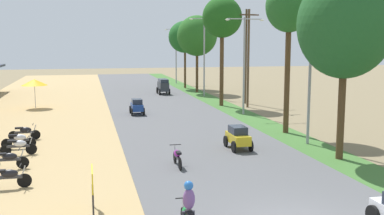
{
  "coord_description": "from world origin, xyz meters",
  "views": [
    {
      "loc": [
        -6.2,
        -12.42,
        5.75
      ],
      "look_at": [
        0.59,
        17.23,
        1.39
      ],
      "focal_mm": 42.72,
      "sensor_mm": 36.0,
      "label": 1
    }
  ],
  "objects": [
    {
      "name": "utility_pole_far",
      "position": [
        7.6,
        25.7,
        4.48
      ],
      "size": [
        1.8,
        0.2,
        8.58
      ],
      "color": "brown",
      "rests_on": "ground"
    },
    {
      "name": "parked_motorbike_third",
      "position": [
        -9.72,
        11.59,
        0.55
      ],
      "size": [
        1.8,
        0.54,
        0.94
      ],
      "color": "black",
      "rests_on": "dirt_shoulder"
    },
    {
      "name": "streetlamp_mid",
      "position": [
        5.8,
        21.69,
        4.46
      ],
      "size": [
        3.16,
        0.2,
        7.62
      ],
      "color": "gray",
      "rests_on": "median_strip"
    },
    {
      "name": "streetlamp_farthest",
      "position": [
        5.8,
        49.87,
        4.45
      ],
      "size": [
        3.16,
        0.2,
        7.59
      ],
      "color": "gray",
      "rests_on": "median_strip"
    },
    {
      "name": "car_van_charcoal",
      "position": [
        1.86,
        37.02,
        1.02
      ],
      "size": [
        1.19,
        2.41,
        1.67
      ],
      "color": "#282D33",
      "rests_on": "road_strip"
    },
    {
      "name": "motorbike_foreground_rider",
      "position": [
        -3.43,
        0.23,
        0.86
      ],
      "size": [
        0.54,
        1.8,
        1.66
      ],
      "color": "black",
      "rests_on": "road_strip"
    },
    {
      "name": "median_tree_second",
      "position": [
        5.95,
        14.0,
        7.8
      ],
      "size": [
        2.89,
        2.89,
        9.47
      ],
      "color": "#4C351E",
      "rests_on": "median_strip"
    },
    {
      "name": "parked_motorbike_fifth",
      "position": [
        -9.9,
        15.35,
        0.55
      ],
      "size": [
        1.8,
        0.54,
        0.94
      ],
      "color": "black",
      "rests_on": "dirt_shoulder"
    },
    {
      "name": "motorbike_ahead_second",
      "position": [
        -2.31,
        7.61,
        0.57
      ],
      "size": [
        0.54,
        1.8,
        0.94
      ],
      "color": "black",
      "rests_on": "road_strip"
    },
    {
      "name": "car_hatchback_yellow",
      "position": [
        1.52,
        10.32,
        0.75
      ],
      "size": [
        1.04,
        2.0,
        1.23
      ],
      "color": "gold",
      "rests_on": "road_strip"
    },
    {
      "name": "median_tree_third",
      "position": [
        5.53,
        26.89,
        7.84
      ],
      "size": [
        3.51,
        3.51,
        9.66
      ],
      "color": "#4C351E",
      "rests_on": "median_strip"
    },
    {
      "name": "streetlamp_far",
      "position": [
        5.8,
        34.26,
        4.79
      ],
      "size": [
        3.16,
        0.2,
        8.26
      ],
      "color": "gray",
      "rests_on": "median_strip"
    },
    {
      "name": "vendor_umbrella",
      "position": [
        -10.72,
        29.0,
        2.31
      ],
      "size": [
        2.2,
        2.2,
        2.52
      ],
      "color": "#99999E",
      "rests_on": "dirt_shoulder"
    },
    {
      "name": "street_signboard",
      "position": [
        -6.16,
        2.75,
        1.11
      ],
      "size": [
        0.06,
        1.3,
        1.5
      ],
      "color": "#262628",
      "rests_on": "dirt_shoulder"
    },
    {
      "name": "median_tree_fifth",
      "position": [
        5.64,
        43.22,
        6.37
      ],
      "size": [
        4.06,
        4.06,
        8.29
      ],
      "color": "#4C351E",
      "rests_on": "median_strip"
    },
    {
      "name": "median_tree_fourth",
      "position": [
        5.97,
        38.22,
        6.44
      ],
      "size": [
        4.52,
        4.52,
        8.68
      ],
      "color": "#4C351E",
      "rests_on": "median_strip"
    },
    {
      "name": "parked_motorbike_second",
      "position": [
        -9.79,
        8.88,
        0.55
      ],
      "size": [
        1.8,
        0.54,
        0.94
      ],
      "color": "black",
      "rests_on": "dirt_shoulder"
    },
    {
      "name": "parked_motorbike_fourth",
      "position": [
        -9.92,
        13.16,
        0.55
      ],
      "size": [
        1.8,
        0.54,
        0.94
      ],
      "color": "black",
      "rests_on": "dirt_shoulder"
    },
    {
      "name": "car_hatchback_blue",
      "position": [
        -2.48,
        23.39,
        0.75
      ],
      "size": [
        1.04,
        2.0,
        1.23
      ],
      "color": "navy",
      "rests_on": "road_strip"
    },
    {
      "name": "median_tree_nearest",
      "position": [
        5.76,
        7.31,
        6.57
      ],
      "size": [
        4.53,
        4.53,
        9.11
      ],
      "color": "#4C351E",
      "rests_on": "median_strip"
    },
    {
      "name": "streetlamp_near",
      "position": [
        5.8,
        10.74,
        4.91
      ],
      "size": [
        3.16,
        0.2,
        8.49
      ],
      "color": "gray",
      "rests_on": "median_strip"
    },
    {
      "name": "parked_motorbike_nearest",
      "position": [
        -9.36,
        6.02,
        0.55
      ],
      "size": [
        1.8,
        0.54,
        0.94
      ],
      "color": "black",
      "rests_on": "dirt_shoulder"
    },
    {
      "name": "utility_pole_near",
      "position": [
        8.26,
        28.21,
        4.57
      ],
      "size": [
        1.8,
        0.2,
        8.76
      ],
      "color": "brown",
      "rests_on": "ground"
    }
  ]
}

